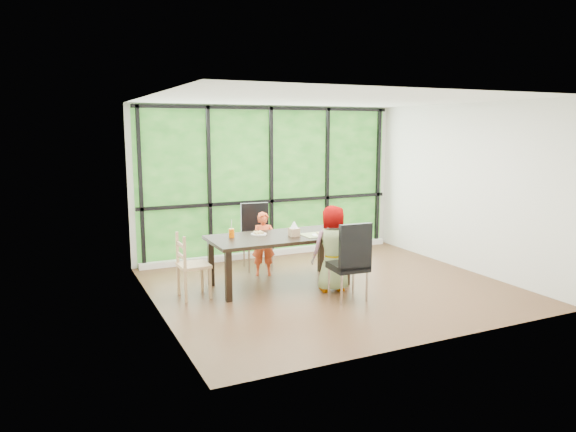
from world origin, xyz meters
The scene contains 23 objects.
ground centered at (0.00, 0.00, 0.00)m, with size 5.00×5.00×0.00m, color black.
back_wall centered at (0.00, 2.25, 1.35)m, with size 5.00×5.00×0.00m, color silver.
foliage_backdrop centered at (0.00, 2.23, 1.35)m, with size 4.80×0.02×2.65m, color #184715.
window_mullions centered at (0.00, 2.19, 1.35)m, with size 4.80×0.06×2.65m, color black, non-canonical shape.
window_sill centered at (0.00, 2.15, 0.05)m, with size 4.80×0.12×0.10m, color silver.
dining_table centered at (-0.65, 0.40, 0.38)m, with size 2.04×1.00×0.75m, color black.
chair_window_leather centered at (-0.60, 1.37, 0.54)m, with size 0.46×0.46×1.08m, color black.
chair_interior_leather centered at (-0.07, -0.60, 0.54)m, with size 0.46×0.46×1.08m, color black.
chair_end_beech centered at (-1.93, 0.39, 0.45)m, with size 0.42×0.40×0.90m, color #A47A53.
child_toddler centered at (-0.65, 1.00, 0.51)m, with size 0.37×0.24×1.01m, color #D64923.
child_older centered at (-0.05, -0.16, 0.62)m, with size 0.60×0.39×1.24m, color slate.
placemat centered at (-0.09, 0.21, 0.75)m, with size 0.50×0.37×0.01m, color tan.
plate_far centered at (-0.89, 0.60, 0.76)m, with size 0.24×0.24×0.01m, color white.
plate_near centered at (-0.11, 0.15, 0.76)m, with size 0.22×0.22×0.01m, color white.
orange_cup centered at (-1.32, 0.57, 0.81)m, with size 0.08×0.08×0.13m, color #FF6600.
green_cup centered at (0.21, 0.14, 0.82)m, with size 0.09×0.09×0.14m, color #4DBE27.
white_mug centered at (0.31, 0.44, 0.79)m, with size 0.09×0.09×0.09m, color white.
tissue_box centered at (-0.46, 0.27, 0.81)m, with size 0.14×0.14×0.12m, color tan.
crepe_rolls_far centered at (-0.89, 0.60, 0.78)m, with size 0.15×0.12×0.04m, color tan, non-canonical shape.
crepe_rolls_near centered at (-0.11, 0.15, 0.78)m, with size 0.05×0.12×0.04m, color tan, non-canonical shape.
straw_white centered at (-1.32, 0.57, 0.92)m, with size 0.01×0.01×0.20m, color white.
straw_pink centered at (0.21, 0.14, 0.93)m, with size 0.01×0.01×0.20m, color pink.
tissue centered at (-0.46, 0.27, 0.92)m, with size 0.12×0.12×0.11m, color white.
Camera 1 is at (-3.73, -6.53, 2.31)m, focal length 32.98 mm.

